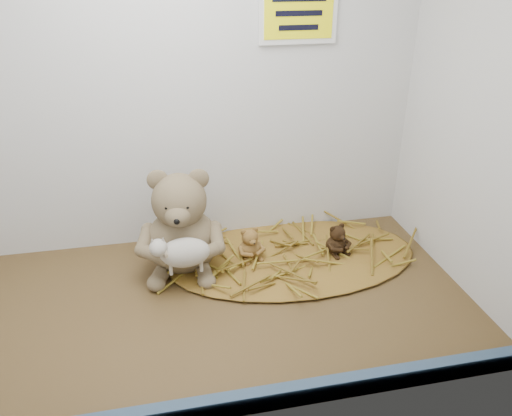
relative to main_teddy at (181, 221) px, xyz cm
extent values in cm
cube|color=#422D16|center=(0.10, -15.49, -12.47)|extent=(120.00, 60.00, 0.40)
cube|color=silver|center=(0.10, 14.51, 32.53)|extent=(120.00, 0.40, 90.00)
cube|color=silver|center=(60.10, -15.49, 32.53)|extent=(0.40, 60.00, 90.00)
cube|color=#3B5471|center=(0.10, -44.29, -10.67)|extent=(119.28, 2.20, 3.60)
ellipsoid|color=olive|center=(26.42, -1.52, -11.88)|extent=(61.40, 35.65, 1.19)
cube|color=yellow|center=(30.10, 13.91, 42.53)|extent=(16.00, 1.20, 11.00)
camera|label=1|loc=(-3.68, -101.44, 53.63)|focal=35.00mm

